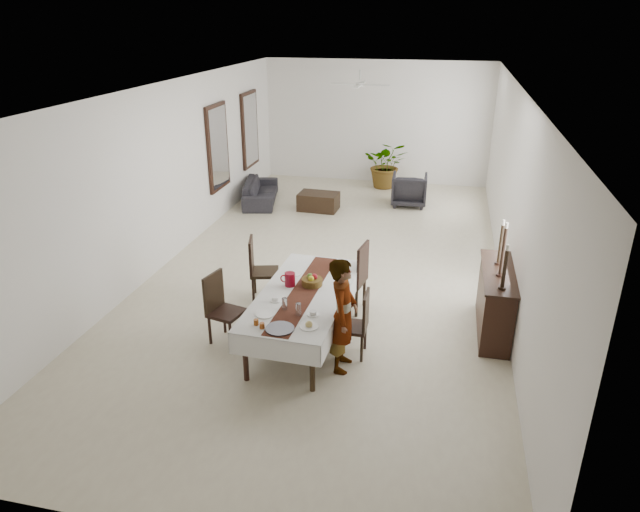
# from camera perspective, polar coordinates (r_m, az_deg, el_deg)

# --- Properties ---
(floor) EXTENTS (6.00, 12.00, 0.00)m
(floor) POSITION_cam_1_polar(r_m,az_deg,el_deg) (10.44, 0.96, -1.12)
(floor) COLOR beige
(floor) RESTS_ON ground
(ceiling) EXTENTS (6.00, 12.00, 0.02)m
(ceiling) POSITION_cam_1_polar(r_m,az_deg,el_deg) (9.58, 1.10, 16.60)
(ceiling) COLOR white
(ceiling) RESTS_ON wall_back
(wall_back) EXTENTS (6.00, 0.02, 3.20)m
(wall_back) POSITION_cam_1_polar(r_m,az_deg,el_deg) (15.68, 5.64, 13.15)
(wall_back) COLOR white
(wall_back) RESTS_ON floor
(wall_front) EXTENTS (6.00, 0.02, 3.20)m
(wall_front) POSITION_cam_1_polar(r_m,az_deg,el_deg) (4.69, -14.54, -12.72)
(wall_front) COLOR white
(wall_front) RESTS_ON floor
(wall_left) EXTENTS (0.02, 12.00, 3.20)m
(wall_left) POSITION_cam_1_polar(r_m,az_deg,el_deg) (10.88, -14.79, 8.07)
(wall_left) COLOR white
(wall_left) RESTS_ON floor
(wall_right) EXTENTS (0.02, 12.00, 3.20)m
(wall_right) POSITION_cam_1_polar(r_m,az_deg,el_deg) (9.76, 18.63, 5.92)
(wall_right) COLOR white
(wall_right) RESTS_ON floor
(dining_table_top) EXTENTS (1.07, 2.40, 0.05)m
(dining_table_top) POSITION_cam_1_polar(r_m,az_deg,el_deg) (7.87, -1.63, -3.87)
(dining_table_top) COLOR black
(dining_table_top) RESTS_ON table_leg_fl
(table_leg_fl) EXTENTS (0.07, 0.07, 0.69)m
(table_leg_fl) POSITION_cam_1_polar(r_m,az_deg,el_deg) (7.27, -7.47, -9.94)
(table_leg_fl) COLOR black
(table_leg_fl) RESTS_ON floor
(table_leg_fr) EXTENTS (0.07, 0.07, 0.69)m
(table_leg_fr) POSITION_cam_1_polar(r_m,az_deg,el_deg) (7.03, -0.77, -11.02)
(table_leg_fr) COLOR black
(table_leg_fr) RESTS_ON floor
(table_leg_bl) EXTENTS (0.07, 0.07, 0.69)m
(table_leg_bl) POSITION_cam_1_polar(r_m,az_deg,el_deg) (9.11, -2.23, -2.52)
(table_leg_bl) COLOR black
(table_leg_bl) RESTS_ON floor
(table_leg_br) EXTENTS (0.07, 0.07, 0.69)m
(table_leg_br) POSITION_cam_1_polar(r_m,az_deg,el_deg) (8.92, 3.12, -3.14)
(table_leg_br) COLOR black
(table_leg_br) RESTS_ON floor
(tablecloth_top) EXTENTS (1.26, 2.59, 0.01)m
(tablecloth_top) POSITION_cam_1_polar(r_m,az_deg,el_deg) (7.86, -1.63, -3.68)
(tablecloth_top) COLOR silver
(tablecloth_top) RESTS_ON dining_table_top
(tablecloth_drape_left) EXTENTS (0.10, 2.54, 0.30)m
(tablecloth_drape_left) POSITION_cam_1_polar(r_m,az_deg,el_deg) (8.09, -5.55, -4.09)
(tablecloth_drape_left) COLOR silver
(tablecloth_drape_left) RESTS_ON dining_table_top
(tablecloth_drape_right) EXTENTS (0.10, 2.54, 0.30)m
(tablecloth_drape_right) POSITION_cam_1_polar(r_m,az_deg,el_deg) (7.80, 2.47, -5.11)
(tablecloth_drape_right) COLOR white
(tablecloth_drape_right) RESTS_ON dining_table_top
(tablecloth_drape_near) EXTENTS (1.16, 0.05, 0.30)m
(tablecloth_drape_near) POSITION_cam_1_polar(r_m,az_deg,el_deg) (6.88, -4.63, -9.34)
(tablecloth_drape_near) COLOR white
(tablecloth_drape_near) RESTS_ON dining_table_top
(tablecloth_drape_far) EXTENTS (1.16, 0.05, 0.30)m
(tablecloth_drape_far) POSITION_cam_1_polar(r_m,az_deg,el_deg) (9.03, 0.65, -0.98)
(tablecloth_drape_far) COLOR white
(tablecloth_drape_far) RESTS_ON dining_table_top
(table_runner) EXTENTS (0.44, 2.48, 0.00)m
(table_runner) POSITION_cam_1_polar(r_m,az_deg,el_deg) (7.86, -1.63, -3.63)
(table_runner) COLOR #5B281A
(table_runner) RESTS_ON tablecloth_top
(red_pitcher) EXTENTS (0.15, 0.15, 0.20)m
(red_pitcher) POSITION_cam_1_polar(r_m,az_deg,el_deg) (8.01, -3.03, -2.34)
(red_pitcher) COLOR maroon
(red_pitcher) RESTS_ON tablecloth_top
(pitcher_handle) EXTENTS (0.12, 0.02, 0.12)m
(pitcher_handle) POSITION_cam_1_polar(r_m,az_deg,el_deg) (8.03, -3.60, -2.27)
(pitcher_handle) COLOR #9A0B0F
(pitcher_handle) RESTS_ON red_pitcher
(wine_glass_near) EXTENTS (0.07, 0.07, 0.17)m
(wine_glass_near) POSITION_cam_1_polar(r_m,az_deg,el_deg) (7.24, -2.17, -5.36)
(wine_glass_near) COLOR white
(wine_glass_near) RESTS_ON tablecloth_top
(wine_glass_mid) EXTENTS (0.07, 0.07, 0.17)m
(wine_glass_mid) POSITION_cam_1_polar(r_m,az_deg,el_deg) (7.39, -3.56, -4.80)
(wine_glass_mid) COLOR silver
(wine_glass_mid) RESTS_ON tablecloth_top
(teacup_right) EXTENTS (0.09, 0.09, 0.06)m
(teacup_right) POSITION_cam_1_polar(r_m,az_deg,el_deg) (7.27, -0.71, -5.74)
(teacup_right) COLOR silver
(teacup_right) RESTS_ON saucer_right
(saucer_right) EXTENTS (0.15, 0.15, 0.01)m
(saucer_right) POSITION_cam_1_polar(r_m,az_deg,el_deg) (7.28, -0.70, -5.90)
(saucer_right) COLOR white
(saucer_right) RESTS_ON tablecloth_top
(teacup_left) EXTENTS (0.09, 0.09, 0.06)m
(teacup_left) POSITION_cam_1_polar(r_m,az_deg,el_deg) (7.63, -4.50, -4.30)
(teacup_left) COLOR white
(teacup_left) RESTS_ON saucer_left
(saucer_left) EXTENTS (0.15, 0.15, 0.01)m
(saucer_left) POSITION_cam_1_polar(r_m,az_deg,el_deg) (7.65, -4.50, -4.46)
(saucer_left) COLOR white
(saucer_left) RESTS_ON tablecloth_top
(plate_near_right) EXTENTS (0.24, 0.24, 0.01)m
(plate_near_right) POSITION_cam_1_polar(r_m,az_deg,el_deg) (7.02, -1.12, -7.05)
(plate_near_right) COLOR white
(plate_near_right) RESTS_ON tablecloth_top
(bread_near_right) EXTENTS (0.09, 0.09, 0.09)m
(bread_near_right) POSITION_cam_1_polar(r_m,az_deg,el_deg) (7.01, -1.12, -6.86)
(bread_near_right) COLOR tan
(bread_near_right) RESTS_ON plate_near_right
(plate_near_left) EXTENTS (0.24, 0.24, 0.01)m
(plate_near_left) POSITION_cam_1_polar(r_m,az_deg,el_deg) (7.32, -5.51, -5.83)
(plate_near_left) COLOR white
(plate_near_left) RESTS_ON tablecloth_top
(plate_far_left) EXTENTS (0.24, 0.24, 0.01)m
(plate_far_left) POSITION_cam_1_polar(r_m,az_deg,el_deg) (8.40, -2.65, -1.73)
(plate_far_left) COLOR white
(plate_far_left) RESTS_ON tablecloth_top
(serving_tray) EXTENTS (0.36, 0.36, 0.02)m
(serving_tray) POSITION_cam_1_polar(r_m,az_deg,el_deg) (6.99, -4.05, -7.26)
(serving_tray) COLOR #403F44
(serving_tray) RESTS_ON tablecloth_top
(jam_jar_a) EXTENTS (0.06, 0.06, 0.07)m
(jam_jar_a) POSITION_cam_1_polar(r_m,az_deg,el_deg) (7.02, -5.82, -6.94)
(jam_jar_a) COLOR #984716
(jam_jar_a) RESTS_ON tablecloth_top
(jam_jar_b) EXTENTS (0.06, 0.06, 0.07)m
(jam_jar_b) POSITION_cam_1_polar(r_m,az_deg,el_deg) (7.10, -6.41, -6.60)
(jam_jar_b) COLOR brown
(jam_jar_b) RESTS_ON tablecloth_top
(fruit_basket) EXTENTS (0.30, 0.30, 0.10)m
(fruit_basket) POSITION_cam_1_polar(r_m,az_deg,el_deg) (8.04, -0.80, -2.60)
(fruit_basket) COLOR brown
(fruit_basket) RESTS_ON tablecloth_top
(fruit_red) EXTENTS (0.09, 0.09, 0.09)m
(fruit_red) POSITION_cam_1_polar(r_m,az_deg,el_deg) (8.01, -0.56, -2.09)
(fruit_red) COLOR maroon
(fruit_red) RESTS_ON fruit_basket
(fruit_green) EXTENTS (0.08, 0.08, 0.08)m
(fruit_green) POSITION_cam_1_polar(r_m,az_deg,el_deg) (8.04, -1.02, -2.01)
(fruit_green) COLOR #518126
(fruit_green) RESTS_ON fruit_basket
(fruit_yellow) EXTENTS (0.08, 0.08, 0.08)m
(fruit_yellow) POSITION_cam_1_polar(r_m,az_deg,el_deg) (7.96, -0.90, -2.27)
(fruit_yellow) COLOR gold
(fruit_yellow) RESTS_ON fruit_basket
(chair_right_near_seat) EXTENTS (0.40, 0.40, 0.05)m
(chair_right_near_seat) POSITION_cam_1_polar(r_m,az_deg,el_deg) (7.70, 3.21, -7.10)
(chair_right_near_seat) COLOR black
(chair_right_near_seat) RESTS_ON chair_right_near_leg_fl
(chair_right_near_leg_fl) EXTENTS (0.04, 0.04, 0.39)m
(chair_right_near_leg_fl) POSITION_cam_1_polar(r_m,az_deg,el_deg) (7.66, 4.18, -9.25)
(chair_right_near_leg_fl) COLOR black
(chair_right_near_leg_fl) RESTS_ON floor
(chair_right_near_leg_fr) EXTENTS (0.04, 0.04, 0.39)m
(chair_right_near_leg_fr) POSITION_cam_1_polar(r_m,az_deg,el_deg) (7.93, 4.54, -8.01)
(chair_right_near_leg_fr) COLOR black
(chair_right_near_leg_fr) RESTS_ON floor
(chair_right_near_leg_bl) EXTENTS (0.04, 0.04, 0.39)m
(chair_right_near_leg_bl) POSITION_cam_1_polar(r_m,az_deg,el_deg) (7.70, 1.76, -8.99)
(chair_right_near_leg_bl) COLOR black
(chair_right_near_leg_bl) RESTS_ON floor
(chair_right_near_leg_br) EXTENTS (0.04, 0.04, 0.39)m
(chair_right_near_leg_br) POSITION_cam_1_polar(r_m,az_deg,el_deg) (7.97, 2.20, -7.77)
(chair_right_near_leg_br) COLOR black
(chair_right_near_leg_br) RESTS_ON floor
(chair_right_near_back) EXTENTS (0.04, 0.40, 0.51)m
(chair_right_near_back) POSITION_cam_1_polar(r_m,az_deg,el_deg) (7.55, 4.61, -5.46)
(chair_right_near_back) COLOR black
(chair_right_near_back) RESTS_ON chair_right_near_seat
(chair_right_far_seat) EXTENTS (0.54, 0.54, 0.05)m
(chair_right_far_seat) POSITION_cam_1_polar(r_m,az_deg,el_deg) (8.80, 2.91, -2.45)
(chair_right_far_seat) COLOR black
(chair_right_far_seat) RESTS_ON chair_right_far_leg_fl
(chair_right_far_leg_fl) EXTENTS (0.05, 0.05, 0.47)m
(chair_right_far_leg_fl) POSITION_cam_1_polar(r_m,az_deg,el_deg) (8.70, 3.66, -4.71)
(chair_right_far_leg_fl) COLOR black
(chair_right_far_leg_fl) RESTS_ON floor
(chair_right_far_leg_fr) EXTENTS (0.05, 0.05, 0.47)m
(chair_right_far_leg_fr) POSITION_cam_1_polar(r_m,az_deg,el_deg) (9.03, 4.45, -3.64)
(chair_right_far_leg_fr) COLOR black
(chair_right_far_leg_fr) RESTS_ON floor
(chair_right_far_leg_bl) EXTENTS (0.05, 0.05, 0.47)m
(chair_right_far_leg_bl) POSITION_cam_1_polar(r_m,az_deg,el_deg) (8.81, 1.28, -4.28)
(chair_right_far_leg_bl) COLOR black
(chair_right_far_leg_bl) RESTS_ON floor
(chair_right_far_leg_br) EXTENTS (0.05, 0.05, 0.47)m
(chair_right_far_leg_br) POSITION_cam_1_polar(r_m,az_deg,el_deg) (9.14, 2.14, -3.24)
(chair_right_far_leg_br) COLOR black
(chair_right_far_leg_br) RESTS_ON floor
(chair_right_far_back) EXTENTS (0.12, 0.47, 0.60)m
(chair_right_far_back) POSITION_cam_1_polar(r_m,az_deg,el_deg) (8.61, 4.31, -0.74)
(chair_right_far_back) COLOR black
(chair_right_far_back) RESTS_ON chair_right_far_seat
(chair_left_near_seat) EXTENTS (0.52, 0.52, 0.05)m
(chair_left_near_seat) POSITION_cam_1_polar(r_m,az_deg,el_deg) (8.07, -9.35, -5.64)
(chair_left_near_seat) COLOR black
(chair_left_near_seat) RESTS_ON chair_left_near_leg_fl
(chair_left_near_leg_fl) EXTENTS (0.05, 0.05, 0.42)m
(chair_left_near_leg_fl) POSITION_cam_1_polar(r_m,az_deg,el_deg) (8.40, -9.53, -6.27)
(chair_left_near_leg_fl) COLOR black
(chair_left_near_leg_fl) RESTS_ON floor
(chair_left_near_leg_fr) EXTENTS (0.05, 0.05, 0.42)m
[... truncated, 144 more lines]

